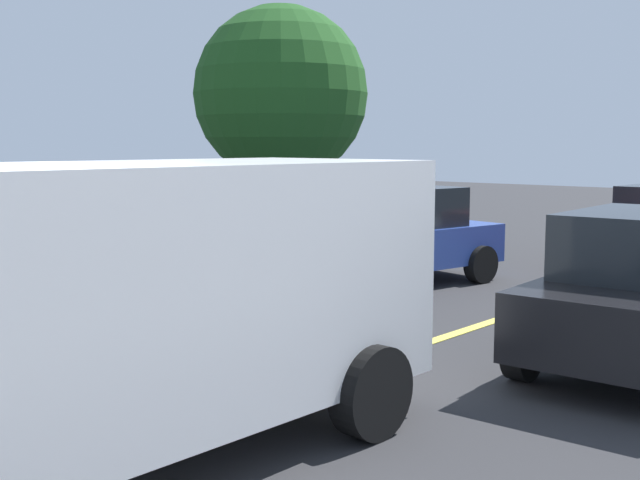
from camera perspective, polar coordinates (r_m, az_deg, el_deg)
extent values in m
cube|color=#E0D14C|center=(7.47, -3.91, -11.21)|extent=(28.00, 0.16, 0.01)
cube|color=white|center=(5.75, -15.45, -3.77)|extent=(5.24, 2.09, 1.82)
cylinder|color=black|center=(6.38, 3.75, -10.91)|extent=(0.76, 0.27, 0.76)
cylinder|color=black|center=(7.74, -7.90, -7.73)|extent=(0.76, 0.27, 0.76)
cylinder|color=black|center=(15.08, 18.88, -1.09)|extent=(0.64, 0.23, 0.64)
cylinder|color=black|center=(10.70, 20.64, -4.34)|extent=(0.65, 0.26, 0.64)
cylinder|color=black|center=(8.13, 14.51, -7.61)|extent=(0.65, 0.26, 0.64)
cube|color=#2D479E|center=(13.16, 4.95, -0.43)|extent=(4.09, 2.42, 0.65)
cube|color=black|center=(13.23, 5.58, 2.43)|extent=(2.09, 1.87, 0.65)
cylinder|color=black|center=(11.68, 3.28, -2.97)|extent=(0.67, 0.33, 0.64)
cylinder|color=black|center=(13.07, -1.96, -1.91)|extent=(0.67, 0.33, 0.64)
cylinder|color=black|center=(13.54, 11.58, -1.74)|extent=(0.67, 0.33, 0.64)
cylinder|color=black|center=(14.75, 6.24, -0.93)|extent=(0.67, 0.33, 0.64)
cylinder|color=#513823|center=(16.23, -2.81, 2.91)|extent=(0.22, 0.22, 2.38)
sphere|color=#1E4C1C|center=(16.22, -2.86, 10.55)|extent=(3.54, 3.54, 3.54)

